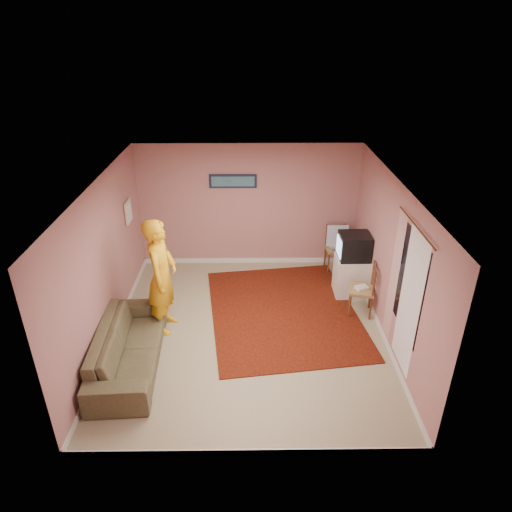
{
  "coord_description": "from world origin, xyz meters",
  "views": [
    {
      "loc": [
        0.06,
        -6.3,
        4.68
      ],
      "look_at": [
        0.14,
        0.6,
        1.13
      ],
      "focal_mm": 32.0,
      "sensor_mm": 36.0,
      "label": 1
    }
  ],
  "objects_px": {
    "crt_tv": "(354,246)",
    "person": "(162,276)",
    "chair_a": "(337,244)",
    "chair_b": "(362,284)",
    "tv_cabinet": "(351,276)",
    "sofa": "(129,346)"
  },
  "relations": [
    {
      "from": "sofa",
      "to": "person",
      "type": "distance_m",
      "value": 1.23
    },
    {
      "from": "tv_cabinet",
      "to": "chair_b",
      "type": "height_order",
      "value": "chair_b"
    },
    {
      "from": "tv_cabinet",
      "to": "person",
      "type": "relative_size",
      "value": 0.38
    },
    {
      "from": "sofa",
      "to": "tv_cabinet",
      "type": "bearing_deg",
      "value": -65.11
    },
    {
      "from": "chair_a",
      "to": "sofa",
      "type": "height_order",
      "value": "chair_a"
    },
    {
      "from": "tv_cabinet",
      "to": "chair_a",
      "type": "distance_m",
      "value": 1.03
    },
    {
      "from": "tv_cabinet",
      "to": "crt_tv",
      "type": "xyz_separation_m",
      "value": [
        -0.01,
        -0.0,
        0.62
      ]
    },
    {
      "from": "tv_cabinet",
      "to": "person",
      "type": "distance_m",
      "value": 3.57
    },
    {
      "from": "tv_cabinet",
      "to": "crt_tv",
      "type": "height_order",
      "value": "crt_tv"
    },
    {
      "from": "crt_tv",
      "to": "chair_a",
      "type": "height_order",
      "value": "crt_tv"
    },
    {
      "from": "tv_cabinet",
      "to": "crt_tv",
      "type": "distance_m",
      "value": 0.62
    },
    {
      "from": "crt_tv",
      "to": "chair_a",
      "type": "relative_size",
      "value": 1.1
    },
    {
      "from": "crt_tv",
      "to": "chair_b",
      "type": "relative_size",
      "value": 1.07
    },
    {
      "from": "crt_tv",
      "to": "chair_b",
      "type": "bearing_deg",
      "value": -85.81
    },
    {
      "from": "crt_tv",
      "to": "sofa",
      "type": "xyz_separation_m",
      "value": [
        -3.74,
        -2.0,
        -0.68
      ]
    },
    {
      "from": "tv_cabinet",
      "to": "person",
      "type": "height_order",
      "value": "person"
    },
    {
      "from": "chair_a",
      "to": "chair_b",
      "type": "bearing_deg",
      "value": -88.28
    },
    {
      "from": "crt_tv",
      "to": "chair_a",
      "type": "xyz_separation_m",
      "value": [
        -0.11,
        1.0,
        -0.43
      ]
    },
    {
      "from": "sofa",
      "to": "crt_tv",
      "type": "bearing_deg",
      "value": -65.07
    },
    {
      "from": "crt_tv",
      "to": "person",
      "type": "xyz_separation_m",
      "value": [
        -3.34,
        -1.05,
        -0.01
      ]
    },
    {
      "from": "crt_tv",
      "to": "person",
      "type": "distance_m",
      "value": 3.51
    },
    {
      "from": "crt_tv",
      "to": "tv_cabinet",
      "type": "bearing_deg",
      "value": 0.0
    }
  ]
}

